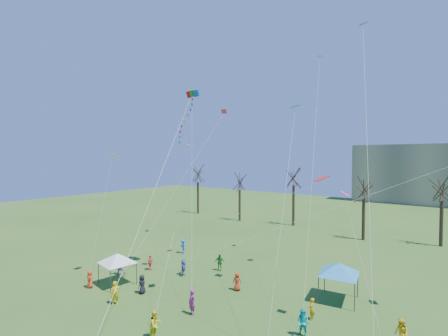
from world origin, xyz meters
The scene contains 6 objects.
bare_tree_row centered at (1.87, 35.77, 7.08)m, with size 67.02×8.51×10.94m.
big_box_kite centered at (-6.73, 8.84, 14.38)m, with size 3.69×7.77×21.70m.
canopy_tent_white centered at (-10.48, 3.82, 2.45)m, with size 3.81×3.81×2.89m.
canopy_tent_blue centered at (6.93, 12.74, 2.64)m, with size 4.10×4.10×3.11m.
festival_crowd centered at (-1.34, 6.04, 0.87)m, with size 25.65×15.08×1.86m.
small_kites_aloft centered at (-0.12, 11.16, 13.28)m, with size 31.61×19.15×33.51m.
Camera 1 is at (14.44, -13.13, 11.79)m, focal length 25.00 mm.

